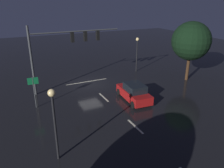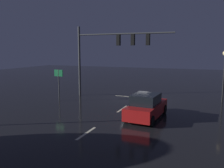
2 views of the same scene
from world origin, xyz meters
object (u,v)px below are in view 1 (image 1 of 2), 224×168
object	(u,v)px
traffic_signal_assembly	(65,44)
tree_left_near	(191,41)
street_lamp_right_kerb	(54,111)
route_sign	(34,86)
street_lamp_left_kerb	(137,48)
car_approaching	(134,92)

from	to	relation	value
traffic_signal_assembly	tree_left_near	size ratio (longest dim) A/B	1.37
traffic_signal_assembly	tree_left_near	world-z (taller)	same
street_lamp_right_kerb	route_sign	xyz separation A→B (m)	(0.21, -7.72, -1.18)
traffic_signal_assembly	street_lamp_left_kerb	distance (m)	10.38
street_lamp_right_kerb	route_sign	distance (m)	7.81
car_approaching	route_sign	world-z (taller)	route_sign
tree_left_near	street_lamp_right_kerb	bearing A→B (deg)	23.10
traffic_signal_assembly	route_sign	bearing A→B (deg)	39.02
route_sign	tree_left_near	xyz separation A→B (m)	(-17.57, 0.31, 2.60)
traffic_signal_assembly	street_lamp_right_kerb	size ratio (longest dim) A/B	2.05
tree_left_near	street_lamp_left_kerb	bearing A→B (deg)	-56.21
route_sign	tree_left_near	distance (m)	17.77
street_lamp_left_kerb	car_approaching	bearing A→B (deg)	56.70
street_lamp_left_kerb	traffic_signal_assembly	bearing A→B (deg)	12.07
tree_left_near	traffic_signal_assembly	bearing A→B (deg)	-13.96
traffic_signal_assembly	street_lamp_left_kerb	bearing A→B (deg)	-167.93
street_lamp_left_kerb	tree_left_near	bearing A→B (deg)	123.79
traffic_signal_assembly	car_approaching	xyz separation A→B (m)	(-4.93, 5.61, -4.11)
car_approaching	traffic_signal_assembly	bearing A→B (deg)	-48.68
traffic_signal_assembly	car_approaching	size ratio (longest dim) A/B	2.12
traffic_signal_assembly	street_lamp_left_kerb	xyz separation A→B (m)	(-10.02, -2.14, -1.68)
traffic_signal_assembly	tree_left_near	distance (m)	14.16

